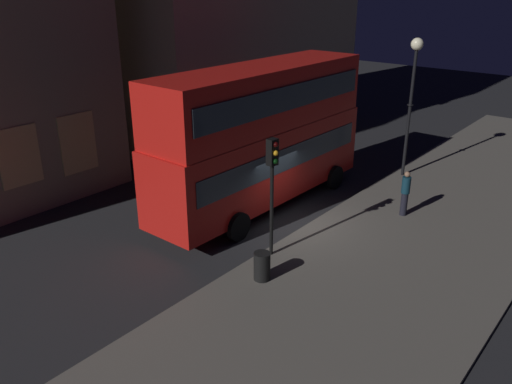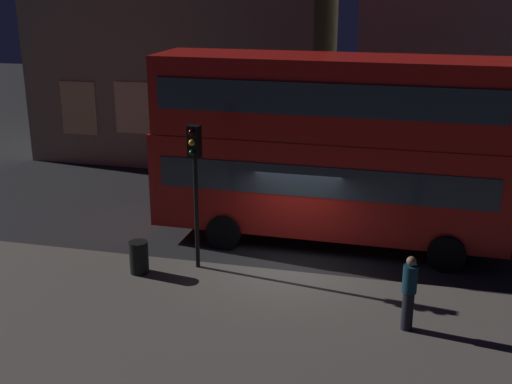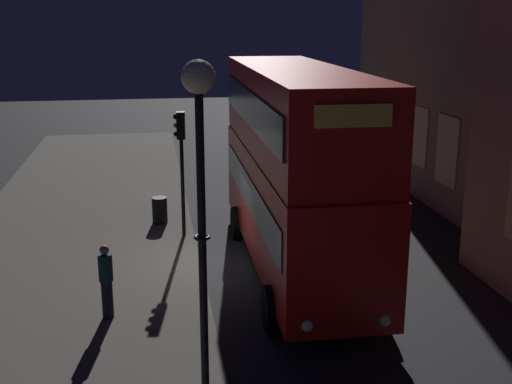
{
  "view_description": "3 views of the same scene",
  "coord_description": "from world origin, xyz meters",
  "px_view_note": "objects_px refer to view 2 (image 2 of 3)",
  "views": [
    {
      "loc": [
        -14.76,
        -10.05,
        8.68
      ],
      "look_at": [
        -0.65,
        1.36,
        1.23
      ],
      "focal_mm": 36.61,
      "sensor_mm": 36.0,
      "label": 1
    },
    {
      "loc": [
        3.05,
        -16.57,
        7.72
      ],
      "look_at": [
        -1.37,
        1.47,
        1.68
      ],
      "focal_mm": 45.86,
      "sensor_mm": 36.0,
      "label": 2
    },
    {
      "loc": [
        17.68,
        -1.73,
        6.99
      ],
      "look_at": [
        -1.09,
        1.36,
        1.84
      ],
      "focal_mm": 45.77,
      "sensor_mm": 36.0,
      "label": 3
    }
  ],
  "objects_px": {
    "double_decker_bus": "(329,143)",
    "litter_bin": "(139,257)",
    "pedestrian": "(409,292)",
    "traffic_light_near_kerb": "(195,167)"
  },
  "relations": [
    {
      "from": "double_decker_bus",
      "to": "litter_bin",
      "type": "height_order",
      "value": "double_decker_bus"
    },
    {
      "from": "double_decker_bus",
      "to": "pedestrian",
      "type": "relative_size",
      "value": 5.92
    },
    {
      "from": "traffic_light_near_kerb",
      "to": "double_decker_bus",
      "type": "bearing_deg",
      "value": 49.89
    },
    {
      "from": "double_decker_bus",
      "to": "litter_bin",
      "type": "distance_m",
      "value": 6.42
    },
    {
      "from": "traffic_light_near_kerb",
      "to": "pedestrian",
      "type": "height_order",
      "value": "traffic_light_near_kerb"
    },
    {
      "from": "double_decker_bus",
      "to": "pedestrian",
      "type": "bearing_deg",
      "value": -62.29
    },
    {
      "from": "traffic_light_near_kerb",
      "to": "litter_bin",
      "type": "height_order",
      "value": "traffic_light_near_kerb"
    },
    {
      "from": "double_decker_bus",
      "to": "traffic_light_near_kerb",
      "type": "xyz_separation_m",
      "value": [
        -3.16,
        -2.95,
        -0.16
      ]
    },
    {
      "from": "pedestrian",
      "to": "litter_bin",
      "type": "relative_size",
      "value": 2.0
    },
    {
      "from": "pedestrian",
      "to": "double_decker_bus",
      "type": "bearing_deg",
      "value": 32.92
    }
  ]
}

